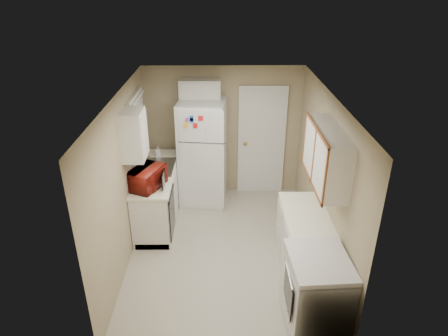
{
  "coord_description": "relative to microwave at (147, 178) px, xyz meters",
  "views": [
    {
      "loc": [
        -0.05,
        -4.92,
        3.81
      ],
      "look_at": [
        0.0,
        0.5,
        1.15
      ],
      "focal_mm": 32.0,
      "sensor_mm": 36.0,
      "label": 1
    }
  ],
  "objects": [
    {
      "name": "cabinet_over_fridge",
      "position": [
        0.75,
        1.39,
        0.95
      ],
      "size": [
        0.7,
        0.3,
        0.4
      ],
      "primitive_type": "cube",
      "color": "silver",
      "rests_on": "wall_back"
    },
    {
      "name": "dishwasher",
      "position": [
        0.34,
        -0.06,
        -0.56
      ],
      "size": [
        0.03,
        0.58,
        0.72
      ],
      "primitive_type": "cube",
      "color": "black",
      "rests_on": "floor"
    },
    {
      "name": "soap_bottle",
      "position": [
        0.0,
        1.13,
        -0.05
      ],
      "size": [
        0.1,
        0.1,
        0.19
      ],
      "primitive_type": "imported",
      "rotation": [
        0.0,
        0.0,
        0.17
      ],
      "color": "#EEECCB",
      "rests_on": "left_counter"
    },
    {
      "name": "right_counter",
      "position": [
        2.25,
        -1.16,
        -0.6
      ],
      "size": [
        0.6,
        2.0,
        0.9
      ],
      "primitive_type": "cube",
      "color": "silver",
      "rests_on": "floor"
    },
    {
      "name": "interior_door",
      "position": [
        1.85,
        1.5,
        -0.03
      ],
      "size": [
        0.86,
        0.06,
        2.08
      ],
      "primitive_type": "cube",
      "color": "silver",
      "rests_on": "floor"
    },
    {
      "name": "window_blinds",
      "position": [
        -0.21,
        0.69,
        0.55
      ],
      "size": [
        0.1,
        0.98,
        1.08
      ],
      "primitive_type": "cube",
      "color": "silver",
      "rests_on": "wall_left"
    },
    {
      "name": "left_counter",
      "position": [
        0.05,
        0.54,
        -0.6
      ],
      "size": [
        0.6,
        1.8,
        0.9
      ],
      "primitive_type": "cube",
      "color": "silver",
      "rests_on": "floor"
    },
    {
      "name": "sink",
      "position": [
        0.05,
        0.69,
        -0.19
      ],
      "size": [
        0.54,
        0.74,
        0.16
      ],
      "primitive_type": "cube",
      "color": "gray",
      "rests_on": "left_counter"
    },
    {
      "name": "wall_front",
      "position": [
        1.15,
        -2.26,
        0.15
      ],
      "size": [
        2.8,
        2.8,
        0.0
      ],
      "primitive_type": "plane",
      "color": "tan",
      "rests_on": "floor"
    },
    {
      "name": "wall_back",
      "position": [
        1.15,
        1.54,
        0.15
      ],
      "size": [
        2.8,
        2.8,
        0.0
      ],
      "primitive_type": "plane",
      "color": "tan",
      "rests_on": "floor"
    },
    {
      "name": "upper_cabinet_right",
      "position": [
        2.4,
        -0.86,
        0.75
      ],
      "size": [
        0.3,
        1.2,
        0.7
      ],
      "primitive_type": "cube",
      "color": "silver",
      "rests_on": "wall_right"
    },
    {
      "name": "ceiling",
      "position": [
        1.15,
        -0.36,
        1.35
      ],
      "size": [
        3.8,
        3.8,
        0.0
      ],
      "primitive_type": "plane",
      "color": "white",
      "rests_on": "floor"
    },
    {
      "name": "stove",
      "position": [
        2.2,
        -1.79,
        -0.56
      ],
      "size": [
        0.7,
        0.85,
        0.98
      ],
      "primitive_type": "cube",
      "rotation": [
        0.0,
        0.0,
        0.06
      ],
      "color": "silver",
      "rests_on": "floor"
    },
    {
      "name": "wall_left",
      "position": [
        -0.25,
        -0.36,
        0.15
      ],
      "size": [
        3.8,
        3.8,
        0.0
      ],
      "primitive_type": "plane",
      "color": "tan",
      "rests_on": "floor"
    },
    {
      "name": "upper_cabinet_left",
      "position": [
        -0.1,
        -0.14,
        0.75
      ],
      "size": [
        0.3,
        0.45,
        0.7
      ],
      "primitive_type": "cube",
      "color": "silver",
      "rests_on": "wall_left"
    },
    {
      "name": "floor",
      "position": [
        1.15,
        -0.36,
        -1.05
      ],
      "size": [
        3.8,
        3.8,
        0.0
      ],
      "primitive_type": "plane",
      "color": "beige",
      "rests_on": "ground"
    },
    {
      "name": "microwave",
      "position": [
        0.0,
        0.0,
        0.0
      ],
      "size": [
        0.64,
        0.51,
        0.38
      ],
      "primitive_type": "imported",
      "rotation": [
        0.0,
        0.0,
        1.18
      ],
      "color": "maroon",
      "rests_on": "left_counter"
    },
    {
      "name": "wall_right",
      "position": [
        2.55,
        -0.36,
        0.15
      ],
      "size": [
        3.8,
        3.8,
        0.0
      ],
      "primitive_type": "plane",
      "color": "tan",
      "rests_on": "floor"
    },
    {
      "name": "refrigerator",
      "position": [
        0.79,
        1.15,
        -0.1
      ],
      "size": [
        0.86,
        0.84,
        1.89
      ],
      "primitive_type": "cube",
      "rotation": [
        0.0,
        0.0,
        -0.11
      ],
      "color": "silver",
      "rests_on": "floor"
    }
  ]
}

